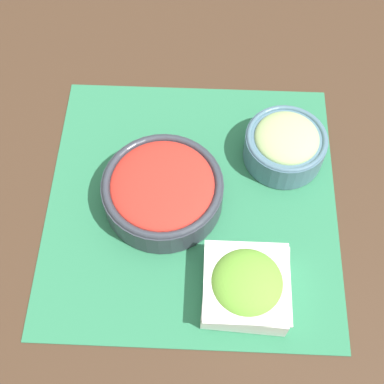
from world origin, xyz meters
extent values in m
plane|color=#422D1E|center=(0.00, 0.00, 0.00)|extent=(3.00, 3.00, 0.00)
cube|color=#2D7A51|center=(0.00, 0.00, 0.00)|extent=(0.49, 0.48, 0.00)
cylinder|color=#333842|center=(0.00, 0.05, 0.03)|extent=(0.20, 0.20, 0.05)
torus|color=#333842|center=(0.00, 0.05, 0.06)|extent=(0.19, 0.19, 0.01)
ellipsoid|color=red|center=(0.00, 0.05, 0.06)|extent=(0.17, 0.17, 0.03)
cylinder|color=slate|center=(0.10, -0.15, 0.03)|extent=(0.14, 0.14, 0.05)
torus|color=slate|center=(0.10, -0.15, 0.06)|extent=(0.13, 0.13, 0.01)
ellipsoid|color=#A8CC7F|center=(0.10, -0.15, 0.06)|extent=(0.11, 0.11, 0.03)
cube|color=white|center=(-0.15, -0.09, 0.03)|extent=(0.13, 0.13, 0.04)
cube|color=white|center=(-0.15, -0.09, 0.05)|extent=(0.13, 0.13, 0.00)
ellipsoid|color=#6BAD38|center=(-0.15, -0.09, 0.05)|extent=(0.11, 0.11, 0.05)
camera|label=1|loc=(-0.42, -0.02, 0.78)|focal=50.00mm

